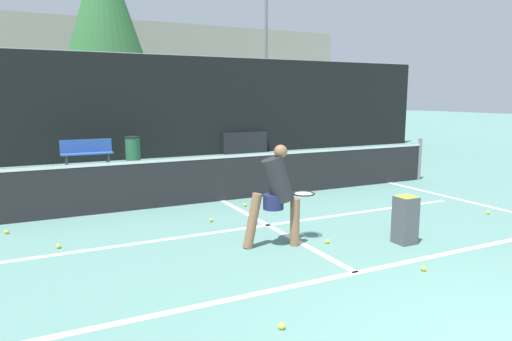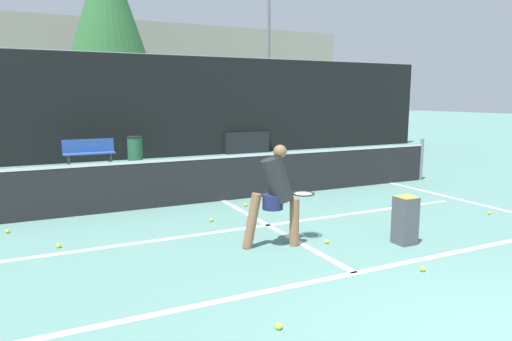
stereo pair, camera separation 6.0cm
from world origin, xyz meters
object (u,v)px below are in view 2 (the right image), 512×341
Objects in this scene: parked_car at (226,134)px; ball_hopper at (405,219)px; player_practicing at (276,192)px; trash_bin at (135,150)px; courtside_bench at (89,152)px.

ball_hopper is at bearing -100.70° from parked_car.
player_practicing is 9.18m from trash_bin.
player_practicing is at bearing 157.95° from ball_hopper.
parked_car is (2.47, 13.04, 0.19)m from ball_hopper.
parked_car reaches higher than trash_bin.
courtside_bench is at bearing -171.06° from trash_bin.
courtside_bench is 1.43m from trash_bin.
ball_hopper is at bearing -5.70° from player_practicing.
parked_car is (4.41, 3.16, 0.12)m from trash_bin.
ball_hopper is at bearing -78.85° from trash_bin.
trash_bin is 0.19× the size of parked_car.
trash_bin is (-0.18, 9.17, -0.36)m from player_practicing.
trash_bin reaches higher than courtside_bench.
parked_car is at bearing 87.42° from player_practicing.
parked_car is (5.83, 3.38, 0.09)m from courtside_bench.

